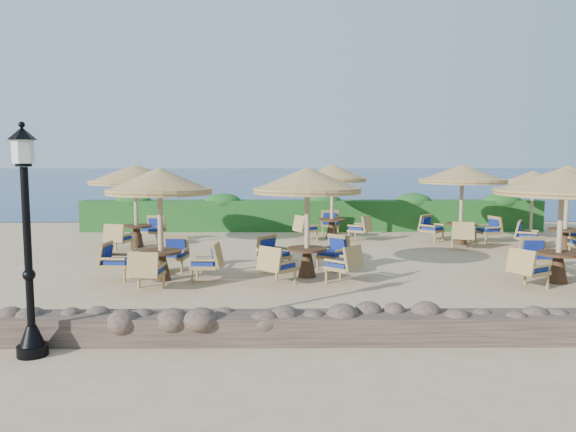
{
  "coord_description": "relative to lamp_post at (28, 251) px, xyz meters",
  "views": [
    {
      "loc": [
        -1.14,
        -14.77,
        2.89
      ],
      "look_at": [
        -1.0,
        0.34,
        1.3
      ],
      "focal_mm": 35.0,
      "sensor_mm": 36.0,
      "label": 1
    }
  ],
  "objects": [
    {
      "name": "ground",
      "position": [
        4.8,
        6.8,
        -1.55
      ],
      "size": [
        120.0,
        120.0,
        0.0
      ],
      "primitive_type": "plane",
      "color": "tan",
      "rests_on": "ground"
    },
    {
      "name": "sea",
      "position": [
        4.8,
        76.8,
        -1.55
      ],
      "size": [
        160.0,
        160.0,
        0.0
      ],
      "primitive_type": "plane",
      "color": "#0C2052",
      "rests_on": "ground"
    },
    {
      "name": "hedge",
      "position": [
        4.8,
        14.0,
        -0.95
      ],
      "size": [
        18.0,
        0.9,
        1.2
      ],
      "primitive_type": "cube",
      "color": "#174819",
      "rests_on": "ground"
    },
    {
      "name": "stone_wall",
      "position": [
        4.8,
        0.6,
        -1.33
      ],
      "size": [
        15.0,
        0.65,
        0.44
      ],
      "primitive_type": "cube",
      "color": "brown",
      "rests_on": "ground"
    },
    {
      "name": "lamp_post",
      "position": [
        0.0,
        0.0,
        0.0
      ],
      "size": [
        0.44,
        0.44,
        3.31
      ],
      "color": "black",
      "rests_on": "ground"
    },
    {
      "name": "extra_parasol",
      "position": [
        12.6,
        12.0,
        0.62
      ],
      "size": [
        2.3,
        2.3,
        2.41
      ],
      "color": "tan",
      "rests_on": "ground"
    },
    {
      "name": "cafe_set_0",
      "position": [
        0.8,
        5.04,
        0.17
      ],
      "size": [
        2.84,
        2.84,
        2.65
      ],
      "color": "tan",
      "rests_on": "ground"
    },
    {
      "name": "cafe_set_1",
      "position": [
        4.24,
        5.4,
        0.22
      ],
      "size": [
        2.63,
        2.63,
        2.65
      ],
      "color": "tan",
      "rests_on": "ground"
    },
    {
      "name": "cafe_set_2",
      "position": [
        10.0,
        4.7,
        0.41
      ],
      "size": [
        3.02,
        3.02,
        2.65
      ],
      "color": "tan",
      "rests_on": "ground"
    },
    {
      "name": "cafe_set_3",
      "position": [
        -1.06,
        9.99,
        0.48
      ],
      "size": [
        2.93,
        2.93,
        2.65
      ],
      "color": "tan",
      "rests_on": "ground"
    },
    {
      "name": "cafe_set_4",
      "position": [
        5.4,
        11.78,
        0.26
      ],
      "size": [
        2.77,
        2.62,
        2.65
      ],
      "color": "tan",
      "rests_on": "ground"
    },
    {
      "name": "cafe_set_5",
      "position": [
        9.58,
        10.48,
        0.38
      ],
      "size": [
        2.88,
        2.88,
        2.65
      ],
      "color": "tan",
      "rests_on": "ground"
    },
    {
      "name": "cafe_set_6",
      "position": [
        12.3,
        8.95,
        0.22
      ],
      "size": [
        2.77,
        2.56,
        2.65
      ],
      "color": "tan",
      "rests_on": "ground"
    }
  ]
}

